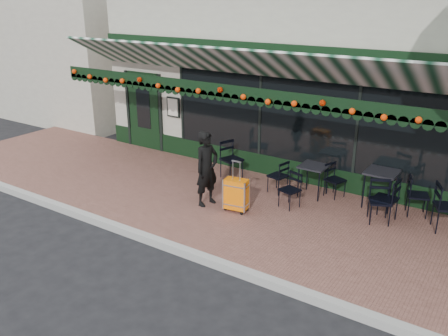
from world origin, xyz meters
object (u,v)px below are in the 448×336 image
Objects in this scene: woman at (207,169)px; chair_solo at (232,160)px; cafe_table_b at (314,168)px; chair_a_front at (380,202)px; chair_a_extra at (448,207)px; chair_b_front at (290,190)px; chair_b_left at (278,176)px; chair_a_right at (418,196)px; suitcase at (236,195)px; cafe_table_a at (382,175)px; chair_a_left at (385,199)px; chair_b_right at (335,180)px.

woman reaches higher than chair_solo.
cafe_table_b is 0.83× the size of chair_a_front.
chair_a_front is 1.22m from chair_a_extra.
chair_a_front is (1.62, -0.50, -0.21)m from cafe_table_b.
chair_b_front is at bearing 79.22° from chair_a_extra.
chair_b_left is (-0.74, -0.26, -0.26)m from cafe_table_b.
chair_a_extra is (0.61, -0.40, 0.05)m from chair_a_right.
suitcase is at bearing -120.06° from chair_b_front.
cafe_table_b is 0.93× the size of chair_b_left.
cafe_table_a is 0.94× the size of chair_a_right.
suitcase is 3.07m from cafe_table_a.
cafe_table_b is (0.99, 1.63, 0.27)m from suitcase.
chair_b_right is (-1.25, 0.61, -0.07)m from chair_a_left.
chair_a_extra is at bearing -78.92° from chair_b_right.
chair_a_left is at bearing 123.51° from chair_a_right.
chair_solo is at bearing 175.10° from chair_b_front.
chair_b_right is (-1.74, -0.03, -0.04)m from chair_a_right.
suitcase is at bearing 1.91° from chair_b_left.
chair_a_right is at bearing -66.05° from chair_solo.
chair_a_right reaches higher than chair_b_left.
chair_a_right is (2.18, 0.24, -0.22)m from cafe_table_b.
chair_a_right is 1.10× the size of chair_b_right.
chair_a_left reaches higher than cafe_table_b.
chair_a_extra is 3.53m from chair_b_left.
woman is at bearing -21.72° from chair_b_left.
chair_a_right is at bearing 28.92° from chair_a_front.
chair_b_right is at bearing -111.06° from chair_a_left.
chair_a_front is 1.81m from chair_b_front.
woman is at bearing -148.37° from cafe_table_a.
chair_b_left reaches higher than chair_b_front.
chair_b_front is at bearing -91.90° from chair_solo.
chair_b_front is (-0.59, -1.05, -0.00)m from chair_b_right.
woman is at bearing 97.14° from chair_a_right.
chair_b_left is at bearing -88.35° from chair_a_left.
chair_a_left reaches higher than cafe_table_a.
cafe_table_a is 2.23m from chair_b_left.
cafe_table_a is at bearing -68.22° from chair_b_right.
chair_solo is at bearing 116.50° from chair_b_right.
cafe_table_a reaches higher than chair_b_right.
chair_a_right reaches higher than cafe_table_b.
chair_a_front is (-0.55, -0.75, 0.01)m from chair_a_right.
chair_b_right is (1.17, 0.47, -0.00)m from chair_b_left.
chair_b_left is 0.82m from chair_b_front.
chair_a_extra is (1.10, 0.24, 0.02)m from chair_a_left.
chair_a_extra is at bearing 12.22° from suitcase.
chair_b_right is at bearing 25.97° from cafe_table_b.
suitcase reaches higher than chair_a_right.
chair_a_front is at bearing -101.08° from chair_b_right.
woman is 1.68m from chair_solo.
chair_solo is (-2.53, -0.29, 0.08)m from chair_b_right.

